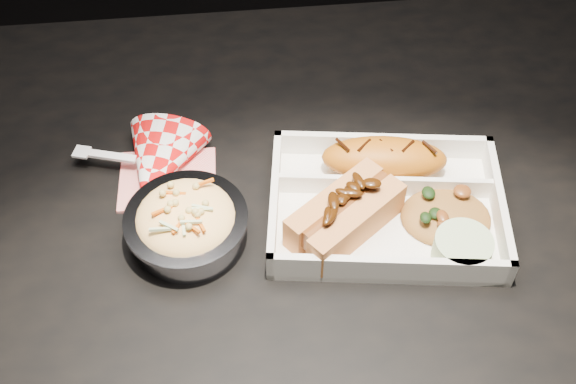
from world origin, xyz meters
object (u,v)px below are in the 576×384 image
at_px(food_tray, 385,208).
at_px(hotdog, 345,213).
at_px(fried_pastry, 384,159).
at_px(napkin_fork, 157,165).
at_px(foil_coleslaw_cup, 186,223).
at_px(dining_table, 315,272).

relative_size(food_tray, hotdog, 2.00).
relative_size(fried_pastry, napkin_fork, 0.86).
relative_size(hotdog, foil_coleslaw_cup, 1.05).
bearing_deg(foil_coleslaw_cup, hotdog, -2.50).
bearing_deg(dining_table, foil_coleslaw_cup, -178.06).
height_order(foil_coleslaw_cup, napkin_fork, napkin_fork).
height_order(food_tray, foil_coleslaw_cup, foil_coleslaw_cup).
distance_m(fried_pastry, foil_coleslaw_cup, 0.23).
bearing_deg(hotdog, napkin_fork, 114.36).
bearing_deg(foil_coleslaw_cup, fried_pastry, 16.83).
bearing_deg(dining_table, fried_pastry, 36.82).
xyz_separation_m(dining_table, napkin_fork, (-0.17, 0.09, 0.11)).
bearing_deg(dining_table, napkin_fork, 151.61).
bearing_deg(hotdog, foil_coleslaw_cup, 139.61).
distance_m(dining_table, foil_coleslaw_cup, 0.18).
relative_size(dining_table, napkin_fork, 7.32).
bearing_deg(food_tray, hotdog, -149.23).
xyz_separation_m(foil_coleslaw_cup, napkin_fork, (-0.03, 0.10, -0.01)).
relative_size(hotdog, napkin_fork, 0.83).
height_order(fried_pastry, napkin_fork, napkin_fork).
xyz_separation_m(fried_pastry, hotdog, (-0.06, -0.07, 0.00)).
bearing_deg(hotdog, food_tray, -15.36).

